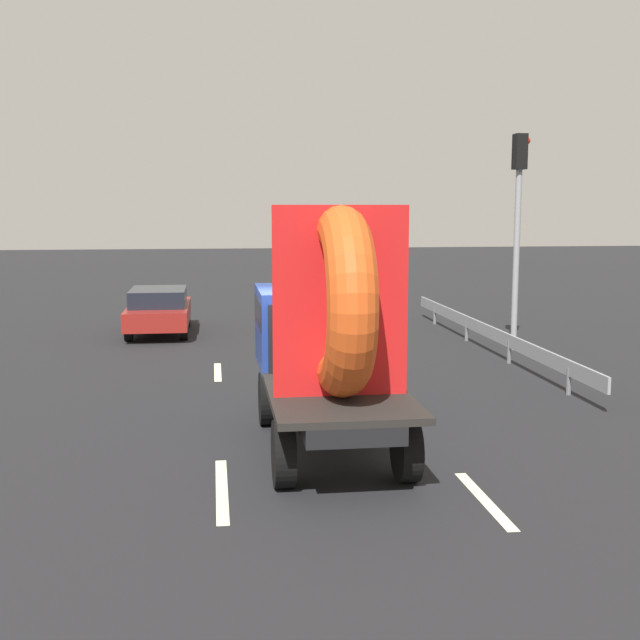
% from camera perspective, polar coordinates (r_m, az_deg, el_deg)
% --- Properties ---
extents(ground_plane, '(120.00, 120.00, 0.00)m').
position_cam_1_polar(ground_plane, '(13.36, 0.05, -8.35)').
color(ground_plane, black).
extents(flatbed_truck, '(2.02, 5.13, 3.79)m').
position_cam_1_polar(flatbed_truck, '(12.71, 0.42, -0.92)').
color(flatbed_truck, black).
rests_on(flatbed_truck, ground_plane).
extents(distant_sedan, '(1.77, 4.14, 1.35)m').
position_cam_1_polar(distant_sedan, '(24.46, -11.33, 0.74)').
color(distant_sedan, black).
rests_on(distant_sedan, ground_plane).
extents(traffic_light, '(0.42, 0.36, 5.61)m').
position_cam_1_polar(traffic_light, '(21.66, 13.84, 7.56)').
color(traffic_light, gray).
rests_on(traffic_light, ground_plane).
extents(guardrail, '(0.10, 13.24, 0.71)m').
position_cam_1_polar(guardrail, '(21.49, 11.70, -0.79)').
color(guardrail, gray).
rests_on(guardrail, ground_plane).
extents(lane_dash_left_near, '(0.16, 2.50, 0.01)m').
position_cam_1_polar(lane_dash_left_near, '(11.13, -6.96, -11.81)').
color(lane_dash_left_near, beige).
rests_on(lane_dash_left_near, ground_plane).
extents(lane_dash_left_far, '(0.16, 2.05, 0.01)m').
position_cam_1_polar(lane_dash_left_far, '(18.65, -7.25, -3.66)').
color(lane_dash_left_far, beige).
rests_on(lane_dash_left_far, ground_plane).
extents(lane_dash_right_near, '(0.16, 2.10, 0.01)m').
position_cam_1_polar(lane_dash_right_near, '(10.90, 11.55, -12.34)').
color(lane_dash_right_near, beige).
rests_on(lane_dash_right_near, ground_plane).
extents(lane_dash_right_far, '(0.16, 2.59, 0.01)m').
position_cam_1_polar(lane_dash_right_far, '(18.77, 3.13, -3.54)').
color(lane_dash_right_far, beige).
rests_on(lane_dash_right_far, ground_plane).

